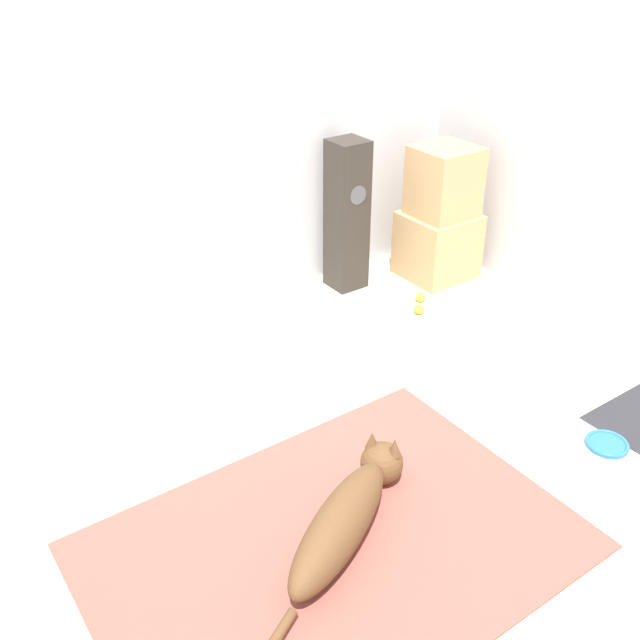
# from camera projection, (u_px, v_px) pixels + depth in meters

# --- Properties ---
(ground_plane) EXTENTS (12.00, 12.00, 0.00)m
(ground_plane) POSITION_uv_depth(u_px,v_px,m) (306.00, 557.00, 2.88)
(ground_plane) COLOR #BCB29E
(wall_back) EXTENTS (8.00, 0.06, 2.55)m
(wall_back) POSITION_uv_depth(u_px,v_px,m) (80.00, 130.00, 3.74)
(wall_back) COLOR silver
(wall_back) RESTS_ON ground_plane
(area_rug) EXTENTS (1.93, 1.37, 0.01)m
(area_rug) POSITION_uv_depth(u_px,v_px,m) (335.00, 546.00, 2.93)
(area_rug) COLOR #934C42
(area_rug) RESTS_ON ground_plane
(dog) EXTENTS (1.07, 0.63, 0.25)m
(dog) POSITION_uv_depth(u_px,v_px,m) (347.00, 514.00, 2.91)
(dog) COLOR brown
(dog) RESTS_ON area_rug
(frisbee) EXTENTS (0.21, 0.21, 0.03)m
(frisbee) POSITION_uv_depth(u_px,v_px,m) (607.00, 444.00, 3.48)
(frisbee) COLOR blue
(frisbee) RESTS_ON ground_plane
(cardboard_box_lower) EXTENTS (0.47, 0.44, 0.46)m
(cardboard_box_lower) POSITION_uv_depth(u_px,v_px,m) (437.00, 245.00, 5.01)
(cardboard_box_lower) COLOR tan
(cardboard_box_lower) RESTS_ON ground_plane
(cardboard_box_upper) EXTENTS (0.40, 0.38, 0.47)m
(cardboard_box_upper) POSITION_uv_depth(u_px,v_px,m) (444.00, 182.00, 4.78)
(cardboard_box_upper) COLOR tan
(cardboard_box_upper) RESTS_ON cardboard_box_lower
(floor_speaker) EXTENTS (0.23, 0.23, 1.02)m
(floor_speaker) POSITION_uv_depth(u_px,v_px,m) (347.00, 216.00, 4.73)
(floor_speaker) COLOR #2D2823
(floor_speaker) RESTS_ON ground_plane
(tennis_ball_by_boxes) EXTENTS (0.07, 0.07, 0.07)m
(tennis_ball_by_boxes) POSITION_uv_depth(u_px,v_px,m) (419.00, 309.00, 4.61)
(tennis_ball_by_boxes) COLOR #C6E033
(tennis_ball_by_boxes) RESTS_ON ground_plane
(tennis_ball_near_speaker) EXTENTS (0.07, 0.07, 0.07)m
(tennis_ball_near_speaker) POSITION_uv_depth(u_px,v_px,m) (420.00, 297.00, 4.75)
(tennis_ball_near_speaker) COLOR #C6E033
(tennis_ball_near_speaker) RESTS_ON ground_plane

